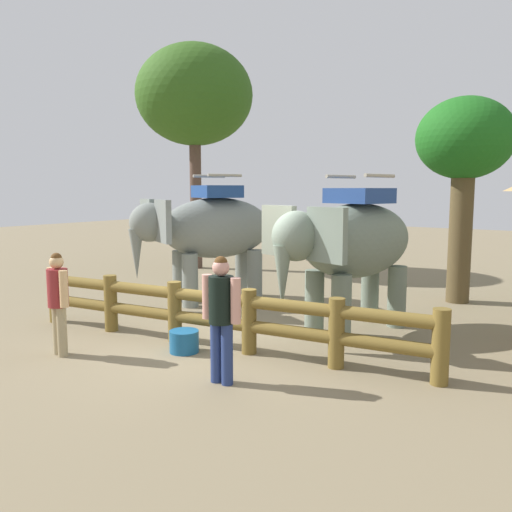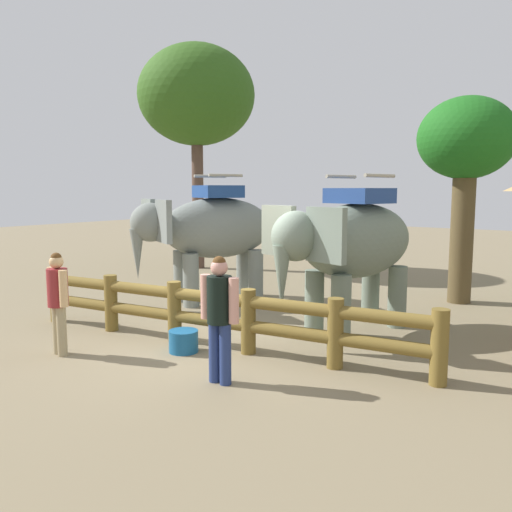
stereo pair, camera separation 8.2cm
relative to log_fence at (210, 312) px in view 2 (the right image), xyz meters
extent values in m
plane|color=#7D6F53|center=(0.00, 0.07, -0.60)|extent=(60.00, 60.00, 0.00)
cylinder|color=brown|center=(-3.64, -0.43, -0.08)|extent=(0.24, 0.24, 1.05)
cylinder|color=brown|center=(-2.19, -0.26, -0.08)|extent=(0.24, 0.24, 1.05)
cylinder|color=brown|center=(-0.73, -0.09, -0.08)|extent=(0.24, 0.24, 1.05)
cylinder|color=brown|center=(0.73, 0.09, -0.08)|extent=(0.24, 0.24, 1.05)
cylinder|color=brown|center=(2.19, 0.26, -0.08)|extent=(0.24, 0.24, 1.05)
cylinder|color=brown|center=(3.64, 0.43, -0.08)|extent=(0.24, 0.24, 1.05)
cylinder|color=brown|center=(0.00, 0.00, -0.15)|extent=(7.31, 1.05, 0.20)
cylinder|color=brown|center=(0.00, 0.00, 0.25)|extent=(7.31, 1.05, 0.20)
cylinder|color=gray|center=(-2.32, 2.10, 0.00)|extent=(0.36, 0.36, 1.21)
cylinder|color=gray|center=(-2.90, 2.41, 0.00)|extent=(0.36, 0.36, 1.21)
cylinder|color=gray|center=(-1.55, 3.54, 0.00)|extent=(0.36, 0.36, 1.21)
cylinder|color=gray|center=(-2.13, 3.85, 0.00)|extent=(0.36, 0.36, 1.21)
ellipsoid|color=gray|center=(-2.22, 2.97, 1.13)|extent=(2.34, 2.96, 1.41)
ellipsoid|color=gray|center=(-2.98, 1.56, 1.31)|extent=(1.10, 1.16, 0.86)
cube|color=gray|center=(-2.41, 1.38, 1.36)|extent=(0.77, 0.49, 0.90)
cube|color=gray|center=(-3.44, 1.93, 1.36)|extent=(0.77, 0.49, 0.90)
cone|color=gray|center=(-3.13, 1.28, 0.62)|extent=(0.32, 0.32, 1.10)
cube|color=navy|center=(-2.22, 2.97, 1.97)|extent=(1.33, 1.28, 0.28)
cylinder|color=#A59E8C|center=(-1.82, 2.76, 2.34)|extent=(0.45, 0.75, 0.07)
cylinder|color=#A59E8C|center=(-2.63, 3.19, 2.34)|extent=(0.45, 0.75, 0.07)
cylinder|color=slate|center=(1.65, 1.54, -0.01)|extent=(0.35, 0.35, 1.18)
cylinder|color=slate|center=(1.03, 1.72, -0.01)|extent=(0.35, 0.35, 1.18)
cylinder|color=slate|center=(2.10, 3.06, -0.01)|extent=(0.35, 0.35, 1.18)
cylinder|color=slate|center=(1.48, 3.24, -0.01)|extent=(0.35, 0.35, 1.18)
ellipsoid|color=slate|center=(1.56, 2.39, 1.09)|extent=(1.87, 2.87, 1.37)
ellipsoid|color=slate|center=(1.13, 0.89, 1.26)|extent=(0.97, 1.06, 0.84)
cube|color=slate|center=(1.70, 0.83, 1.31)|extent=(0.79, 0.33, 0.88)
cube|color=slate|center=(0.61, 1.15, 1.31)|extent=(0.79, 0.33, 0.88)
cone|color=slate|center=(1.04, 0.59, 0.59)|extent=(0.31, 0.31, 1.08)
cube|color=navy|center=(1.56, 2.39, 1.91)|extent=(1.21, 1.13, 0.27)
cylinder|color=#A59E8C|center=(2.00, 2.27, 2.26)|extent=(0.29, 0.78, 0.07)
cylinder|color=#A59E8C|center=(1.13, 2.52, 2.26)|extent=(0.29, 0.78, 0.07)
cylinder|color=tan|center=(-1.61, -1.72, -0.21)|extent=(0.15, 0.15, 0.79)
cylinder|color=tan|center=(-1.78, -1.68, -0.21)|extent=(0.15, 0.15, 0.79)
cylinder|color=maroon|center=(-1.70, -1.70, 0.49)|extent=(0.38, 0.38, 0.60)
cylinder|color=tan|center=(-1.47, -1.75, 0.50)|extent=(0.13, 0.13, 0.57)
cylinder|color=tan|center=(-1.92, -1.65, 0.50)|extent=(0.13, 0.13, 0.57)
sphere|color=tan|center=(-1.70, -1.70, 0.90)|extent=(0.22, 0.22, 0.22)
sphere|color=#593819|center=(-1.70, -1.70, 0.96)|extent=(0.17, 0.17, 0.17)
cylinder|color=navy|center=(1.27, -1.20, -0.18)|extent=(0.16, 0.16, 0.84)
cylinder|color=navy|center=(1.09, -1.20, -0.18)|extent=(0.16, 0.16, 0.84)
cylinder|color=black|center=(1.18, -1.20, 0.56)|extent=(0.34, 0.34, 0.64)
cylinder|color=tan|center=(1.42, -1.20, 0.57)|extent=(0.14, 0.14, 0.61)
cylinder|color=tan|center=(0.94, -1.20, 0.57)|extent=(0.14, 0.14, 0.61)
sphere|color=tan|center=(1.18, -1.20, 0.99)|extent=(0.23, 0.23, 0.23)
sphere|color=#593819|center=(1.18, -1.20, 1.06)|extent=(0.18, 0.18, 0.18)
cylinder|color=brown|center=(-6.09, 6.68, 1.70)|extent=(0.38, 0.38, 4.61)
ellipsoid|color=#2F5819|center=(-6.09, 6.68, 5.05)|extent=(3.78, 3.78, 3.21)
cylinder|color=brown|center=(2.50, 6.05, 0.99)|extent=(0.52, 0.52, 3.18)
ellipsoid|color=#1A5F19|center=(2.50, 6.05, 3.18)|extent=(2.18, 2.18, 1.85)
cylinder|color=#19598C|center=(-0.18, -0.46, -0.42)|extent=(0.48, 0.48, 0.36)
camera|label=1|loc=(5.49, -6.64, 2.03)|focal=36.99mm
camera|label=2|loc=(5.56, -6.59, 2.03)|focal=36.99mm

